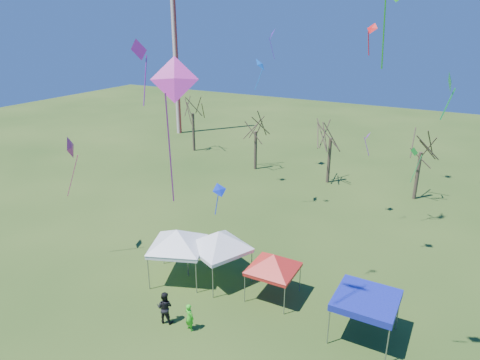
# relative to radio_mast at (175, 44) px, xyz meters

# --- Properties ---
(ground) EXTENTS (140.00, 140.00, 0.00)m
(ground) POSITION_rel_radio_mast_xyz_m (28.00, -34.00, -12.50)
(ground) COLOR #284817
(ground) RESTS_ON ground
(radio_mast) EXTENTS (0.70, 0.70, 25.00)m
(radio_mast) POSITION_rel_radio_mast_xyz_m (0.00, 0.00, 0.00)
(radio_mast) COLOR silver
(radio_mast) RESTS_ON ground
(tree_0) EXTENTS (3.83, 3.83, 8.44)m
(tree_0) POSITION_rel_radio_mast_xyz_m (7.15, -6.62, -6.01)
(tree_0) COLOR #3D2D21
(tree_0) RESTS_ON ground
(tree_1) EXTENTS (3.42, 3.42, 7.54)m
(tree_1) POSITION_rel_radio_mast_xyz_m (17.23, -9.35, -6.71)
(tree_1) COLOR #3D2D21
(tree_1) RESTS_ON ground
(tree_2) EXTENTS (3.71, 3.71, 8.18)m
(tree_2) POSITION_rel_radio_mast_xyz_m (25.63, -9.62, -6.21)
(tree_2) COLOR #3D2D21
(tree_2) RESTS_ON ground
(tree_3) EXTENTS (3.59, 3.59, 7.91)m
(tree_3) POSITION_rel_radio_mast_xyz_m (34.03, -9.96, -6.42)
(tree_3) COLOR #3D2D21
(tree_3) RESTS_ON ground
(tent_white_west) EXTENTS (4.17, 4.17, 3.94)m
(tent_white_west) POSITION_rel_radio_mast_xyz_m (22.63, -31.00, -9.32)
(tent_white_west) COLOR gray
(tent_white_west) RESTS_ON ground
(tent_white_mid) EXTENTS (4.14, 4.14, 3.89)m
(tent_white_mid) POSITION_rel_radio_mast_xyz_m (24.98, -29.87, -9.36)
(tent_white_mid) COLOR gray
(tent_white_mid) RESTS_ON ground
(tent_red) EXTENTS (3.75, 3.75, 3.31)m
(tent_red) POSITION_rel_radio_mast_xyz_m (28.74, -29.98, -9.83)
(tent_red) COLOR gray
(tent_red) RESTS_ON ground
(tent_blue) EXTENTS (3.08, 3.08, 2.41)m
(tent_blue) POSITION_rel_radio_mast_xyz_m (34.29, -30.88, -10.28)
(tent_blue) COLOR gray
(tent_blue) RESTS_ON ground
(person_dark) EXTENTS (1.05, 0.90, 1.87)m
(person_dark) POSITION_rel_radio_mast_xyz_m (24.55, -34.88, -11.57)
(person_dark) COLOR black
(person_dark) RESTS_ON ground
(person_green) EXTENTS (0.66, 0.53, 1.59)m
(person_green) POSITION_rel_radio_mast_xyz_m (26.08, -34.77, -11.71)
(person_green) COLOR #35DA22
(person_green) RESTS_ON ground
(kite_8) EXTENTS (1.27, 0.57, 3.69)m
(kite_8) POSITION_rel_radio_mast_xyz_m (20.65, -30.85, 1.45)
(kite_8) COLOR purple
(kite_8) RESTS_ON ground
(kite_18) EXTENTS (0.80, 0.67, 1.76)m
(kite_18) POSITION_rel_radio_mast_xyz_m (31.82, -24.59, 2.55)
(kite_18) COLOR red
(kite_18) RESTS_ON ground
(kite_11) EXTENTS (0.84, 1.17, 2.43)m
(kite_11) POSITION_rel_radio_mast_xyz_m (22.42, -19.12, -0.18)
(kite_11) COLOR blue
(kite_11) RESTS_ON ground
(kite_19) EXTENTS (0.60, 0.83, 2.06)m
(kite_19) POSITION_rel_radio_mast_xyz_m (30.47, -16.11, -5.59)
(kite_19) COLOR purple
(kite_19) RESTS_ON ground
(kite_25) EXTENTS (0.38, 0.77, 1.68)m
(kite_25) POSITION_rel_radio_mast_xyz_m (36.55, -33.14, 0.94)
(kite_25) COLOR green
(kite_25) RESTS_ON ground
(kite_1) EXTENTS (1.02, 1.11, 2.03)m
(kite_1) POSITION_rel_radio_mast_xyz_m (24.91, -29.60, -6.53)
(kite_1) COLOR #1536E5
(kite_1) RESTS_ON ground
(kite_14) EXTENTS (1.27, 1.44, 3.92)m
(kite_14) POSITION_rel_radio_mast_xyz_m (15.12, -31.77, -4.68)
(kite_14) COLOR #E43275
(kite_14) RESTS_ON ground
(kite_22) EXTENTS (0.99, 0.94, 2.73)m
(kite_22) POSITION_rel_radio_mast_xyz_m (34.06, -15.52, -6.61)
(kite_22) COLOR green
(kite_22) RESTS_ON ground
(kite_2) EXTENTS (1.00, 1.31, 2.95)m
(kite_2) POSITION_rel_radio_mast_xyz_m (18.88, -9.35, 1.76)
(kite_2) COLOR #581CC7
(kite_2) RESTS_ON ground
(kite_5) EXTENTS (1.49, 1.26, 4.39)m
(kite_5) POSITION_rel_radio_mast_xyz_m (30.00, -40.18, 1.41)
(kite_5) COLOR #EF35AE
(kite_5) RESTS_ON ground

